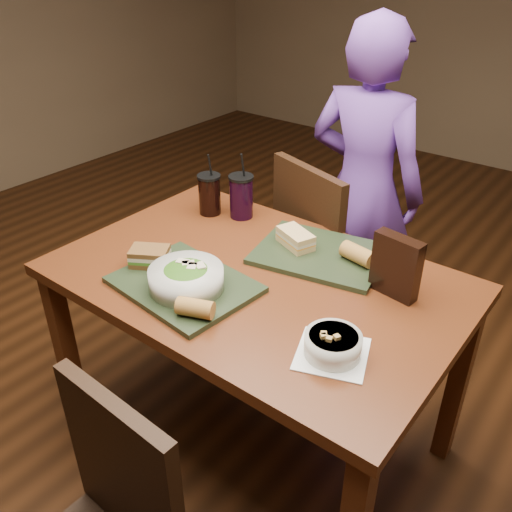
% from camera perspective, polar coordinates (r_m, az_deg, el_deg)
% --- Properties ---
extents(ground, '(6.00, 6.00, 0.00)m').
position_cam_1_polar(ground, '(2.24, -0.00, -18.34)').
color(ground, '#381C0B').
rests_on(ground, ground).
extents(dining_table, '(1.30, 0.85, 0.75)m').
position_cam_1_polar(dining_table, '(1.80, -0.00, -4.41)').
color(dining_table, '#562711').
rests_on(dining_table, ground).
extents(chair_far, '(0.51, 0.52, 0.94)m').
position_cam_1_polar(chair_far, '(2.33, 6.47, 0.32)').
color(chair_far, black).
rests_on(chair_far, ground).
extents(diner, '(0.55, 0.37, 1.46)m').
position_cam_1_polar(diner, '(2.43, 11.26, 6.79)').
color(diner, '#673799').
rests_on(diner, ground).
extents(tray_near, '(0.45, 0.36, 0.02)m').
position_cam_1_polar(tray_near, '(1.70, -7.56, -2.99)').
color(tray_near, black).
rests_on(tray_near, dining_table).
extents(tray_far, '(0.48, 0.40, 0.02)m').
position_cam_1_polar(tray_far, '(1.85, 6.71, 0.21)').
color(tray_far, black).
rests_on(tray_far, dining_table).
extents(salad_bowl, '(0.23, 0.23, 0.08)m').
position_cam_1_polar(salad_bowl, '(1.64, -7.36, -2.22)').
color(salad_bowl, silver).
rests_on(salad_bowl, tray_near).
extents(soup_bowl, '(0.23, 0.23, 0.07)m').
position_cam_1_polar(soup_bowl, '(1.43, 8.09, -9.20)').
color(soup_bowl, white).
rests_on(soup_bowl, dining_table).
extents(sandwich_near, '(0.15, 0.13, 0.06)m').
position_cam_1_polar(sandwich_near, '(1.79, -11.11, -0.04)').
color(sandwich_near, '#593819').
rests_on(sandwich_near, tray_near).
extents(sandwich_far, '(0.16, 0.12, 0.05)m').
position_cam_1_polar(sandwich_far, '(1.87, 4.18, 1.87)').
color(sandwich_far, tan).
rests_on(sandwich_far, tray_far).
extents(baguette_near, '(0.12, 0.09, 0.05)m').
position_cam_1_polar(baguette_near, '(1.53, -6.42, -5.46)').
color(baguette_near, '#AD7533').
rests_on(baguette_near, tray_near).
extents(baguette_far, '(0.12, 0.08, 0.06)m').
position_cam_1_polar(baguette_far, '(1.80, 10.66, 0.18)').
color(baguette_far, '#AD7533').
rests_on(baguette_far, tray_far).
extents(cup_cola, '(0.09, 0.09, 0.25)m').
position_cam_1_polar(cup_cola, '(2.12, -4.91, 6.52)').
color(cup_cola, black).
rests_on(cup_cola, dining_table).
extents(cup_berry, '(0.10, 0.10, 0.26)m').
position_cam_1_polar(cup_berry, '(2.08, -1.57, 6.32)').
color(cup_berry, black).
rests_on(cup_berry, dining_table).
extents(chip_bag, '(0.15, 0.07, 0.20)m').
position_cam_1_polar(chip_bag, '(1.66, 14.53, -1.06)').
color(chip_bag, black).
rests_on(chip_bag, dining_table).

